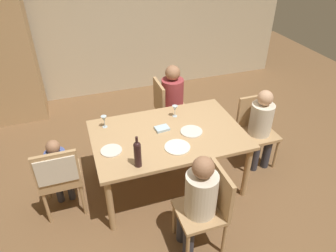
# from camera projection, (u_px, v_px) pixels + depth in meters

# --- Properties ---
(ground_plane) EXTENTS (10.00, 10.00, 0.00)m
(ground_plane) POSITION_uv_depth(u_px,v_px,m) (168.00, 181.00, 4.02)
(ground_plane) COLOR brown
(rear_room_partition) EXTENTS (6.40, 0.12, 2.70)m
(rear_room_partition) POSITION_uv_depth(u_px,v_px,m) (117.00, 18.00, 5.45)
(rear_room_partition) COLOR beige
(rear_room_partition) RESTS_ON ground_plane
(dining_table) EXTENTS (1.73, 1.14, 0.75)m
(dining_table) POSITION_uv_depth(u_px,v_px,m) (168.00, 139.00, 3.64)
(dining_table) COLOR tan
(dining_table) RESTS_ON ground_plane
(chair_near) EXTENTS (0.44, 0.44, 0.92)m
(chair_near) POSITION_uv_depth(u_px,v_px,m) (208.00, 204.00, 3.00)
(chair_near) COLOR tan
(chair_near) RESTS_ON ground_plane
(chair_right_end) EXTENTS (0.44, 0.44, 0.92)m
(chair_right_end) POSITION_uv_depth(u_px,v_px,m) (255.00, 126.00, 4.12)
(chair_right_end) COLOR tan
(chair_right_end) RESTS_ON ground_plane
(chair_far_right) EXTENTS (0.44, 0.44, 0.92)m
(chair_far_right) POSITION_uv_depth(u_px,v_px,m) (167.00, 106.00, 4.55)
(chair_far_right) COLOR tan
(chair_far_right) RESTS_ON ground_plane
(chair_left_end) EXTENTS (0.44, 0.46, 0.92)m
(chair_left_end) POSITION_uv_depth(u_px,v_px,m) (58.00, 174.00, 3.26)
(chair_left_end) COLOR tan
(chair_left_end) RESTS_ON ground_plane
(person_woman_host) EXTENTS (0.35, 0.30, 1.12)m
(person_woman_host) POSITION_uv_depth(u_px,v_px,m) (198.00, 199.00, 2.90)
(person_woman_host) COLOR #33333D
(person_woman_host) RESTS_ON ground_plane
(person_man_bearded) EXTENTS (0.29, 0.33, 1.09)m
(person_man_bearded) POSITION_uv_depth(u_px,v_px,m) (262.00, 124.00, 3.98)
(person_man_bearded) COLOR #33333D
(person_man_bearded) RESTS_ON ground_plane
(person_man_guest) EXTENTS (0.36, 0.31, 1.15)m
(person_man_guest) POSITION_uv_depth(u_px,v_px,m) (174.00, 97.00, 4.51)
(person_man_guest) COLOR #33333D
(person_man_guest) RESTS_ON ground_plane
(person_child_small) EXTENTS (0.22, 0.25, 0.94)m
(person_child_small) POSITION_uv_depth(u_px,v_px,m) (58.00, 168.00, 3.40)
(person_child_small) COLOR #33333D
(person_child_small) RESTS_ON ground_plane
(wine_bottle_tall_green) EXTENTS (0.07, 0.07, 0.35)m
(wine_bottle_tall_green) POSITION_uv_depth(u_px,v_px,m) (138.00, 153.00, 3.05)
(wine_bottle_tall_green) COLOR black
(wine_bottle_tall_green) RESTS_ON dining_table
(wine_glass_near_left) EXTENTS (0.07, 0.07, 0.15)m
(wine_glass_near_left) POSITION_uv_depth(u_px,v_px,m) (104.00, 119.00, 3.65)
(wine_glass_near_left) COLOR silver
(wine_glass_near_left) RESTS_ON dining_table
(wine_glass_centre) EXTENTS (0.07, 0.07, 0.15)m
(wine_glass_centre) POSITION_uv_depth(u_px,v_px,m) (175.00, 109.00, 3.85)
(wine_glass_centre) COLOR silver
(wine_glass_centre) RESTS_ON dining_table
(dinner_plate_host) EXTENTS (0.23, 0.23, 0.01)m
(dinner_plate_host) POSITION_uv_depth(u_px,v_px,m) (111.00, 150.00, 3.32)
(dinner_plate_host) COLOR silver
(dinner_plate_host) RESTS_ON dining_table
(dinner_plate_guest_left) EXTENTS (0.25, 0.25, 0.01)m
(dinner_plate_guest_left) POSITION_uv_depth(u_px,v_px,m) (191.00, 131.00, 3.62)
(dinner_plate_guest_left) COLOR silver
(dinner_plate_guest_left) RESTS_ON dining_table
(dinner_plate_guest_right) EXTENTS (0.28, 0.28, 0.01)m
(dinner_plate_guest_right) POSITION_uv_depth(u_px,v_px,m) (177.00, 147.00, 3.37)
(dinner_plate_guest_right) COLOR white
(dinner_plate_guest_right) RESTS_ON dining_table
(folded_napkin) EXTENTS (0.17, 0.14, 0.03)m
(folded_napkin) POSITION_uv_depth(u_px,v_px,m) (162.00, 128.00, 3.66)
(folded_napkin) COLOR #ADC6D6
(folded_napkin) RESTS_ON dining_table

